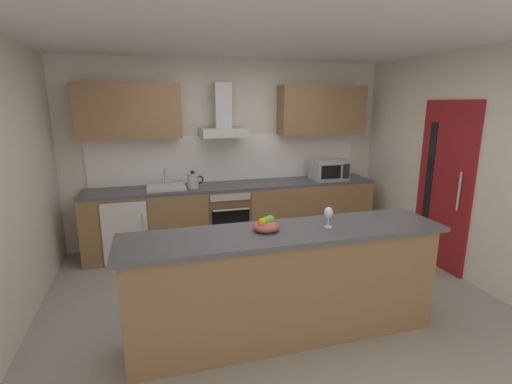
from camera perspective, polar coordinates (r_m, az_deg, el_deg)
The scene contains 17 objects.
ground at distance 4.13m, azimuth 2.28°, elevation -15.94°, with size 5.62×4.84×0.02m, color gray.
ceiling at distance 3.65m, azimuth 2.69°, elevation 22.77°, with size 5.62×4.84×0.02m, color white.
wall_back at distance 5.56m, azimuth -4.06°, elevation 5.99°, with size 5.62×0.12×2.60m, color silver.
wall_right at distance 4.95m, azimuth 29.46°, elevation 3.37°, with size 0.12×4.84×2.60m, color silver.
backsplash_tile at distance 5.50m, azimuth -3.89°, elevation 5.18°, with size 3.92×0.02×0.66m, color white.
counter_back at distance 5.38m, azimuth -3.06°, elevation -3.53°, with size 4.06×0.60×0.90m.
counter_island at distance 3.33m, azimuth 4.46°, elevation -13.79°, with size 2.74×0.64×0.98m.
upper_cabinets at distance 5.29m, azimuth -3.63°, elevation 12.25°, with size 4.01×0.32×0.70m.
side_door at distance 5.11m, azimuth 26.68°, elevation 0.82°, with size 0.08×0.85×2.05m.
oven at distance 5.32m, azimuth -4.49°, elevation -3.62°, with size 0.60×0.62×0.80m.
refrigerator at distance 5.24m, azimuth -19.12°, elevation -5.01°, with size 0.58×0.60×0.85m.
microwave at distance 5.66m, azimuth 11.04°, elevation 3.36°, with size 0.50×0.38×0.30m.
sink at distance 5.12m, azimuth -13.51°, elevation 0.78°, with size 0.50×0.40×0.26m.
kettle at distance 5.09m, azimuth -9.58°, elevation 1.77°, with size 0.29×0.15×0.24m.
range_hood at distance 5.22m, azimuth -5.05°, elevation 10.86°, with size 0.62×0.45×0.72m.
wine_glass at distance 3.23m, azimuth 10.97°, elevation -3.21°, with size 0.08×0.08×0.18m.
fruit_bowl at distance 3.11m, azimuth 1.56°, elevation -5.11°, with size 0.22×0.22×0.13m.
Camera 1 is at (-1.15, -3.41, 2.02)m, focal length 26.30 mm.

